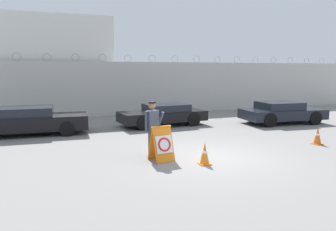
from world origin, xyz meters
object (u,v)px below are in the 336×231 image
parked_car_front_coupe (31,121)px  parked_car_rear_sedan (163,114)px  security_guard (152,125)px  barricade_sign (162,144)px  traffic_cone_mid (205,154)px  traffic_cone_near (318,136)px  parked_car_far_side (282,112)px

parked_car_front_coupe → parked_car_rear_sedan: bearing=5.2°
security_guard → parked_car_rear_sedan: bearing=38.9°
barricade_sign → traffic_cone_mid: size_ratio=1.65×
barricade_sign → traffic_cone_near: bearing=-8.6°
barricade_sign → parked_car_front_coupe: (-3.99, 6.03, 0.08)m
security_guard → parked_car_far_side: security_guard is taller
parked_car_rear_sedan → barricade_sign: bearing=65.3°
traffic_cone_near → parked_car_front_coupe: parked_car_front_coupe is taller
traffic_cone_near → traffic_cone_mid: traffic_cone_mid is taller
security_guard → traffic_cone_near: (6.52, -0.63, -0.70)m
parked_car_far_side → parked_car_front_coupe: bearing=178.8°
traffic_cone_mid → parked_car_rear_sedan: (1.26, 7.07, 0.25)m
barricade_sign → security_guard: size_ratio=0.61×
traffic_cone_near → parked_car_far_side: size_ratio=0.15×
security_guard → traffic_cone_mid: bearing=-79.5°
traffic_cone_near → parked_car_front_coupe: bearing=149.9°
traffic_cone_near → parked_car_far_side: (2.10, 4.54, 0.27)m
traffic_cone_mid → parked_car_far_side: size_ratio=0.15×
barricade_sign → parked_car_front_coupe: 7.23m
barricade_sign → traffic_cone_near: size_ratio=1.66×
traffic_cone_mid → parked_car_rear_sedan: size_ratio=0.15×
security_guard → parked_car_rear_sedan: size_ratio=0.40×
security_guard → parked_car_front_coupe: (-3.89, 5.39, -0.41)m
traffic_cone_near → parked_car_rear_sedan: bearing=123.4°
parked_car_front_coupe → parked_car_far_side: size_ratio=1.08×
traffic_cone_mid → parked_car_front_coupe: bearing=126.3°
parked_car_front_coupe → barricade_sign: bearing=-52.9°
traffic_cone_near → parked_car_rear_sedan: 7.43m
parked_car_far_side → barricade_sign: bearing=-146.3°
barricade_sign → security_guard: 0.81m
security_guard → parked_car_rear_sedan: security_guard is taller
traffic_cone_mid → parked_car_far_side: parked_car_far_side is taller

